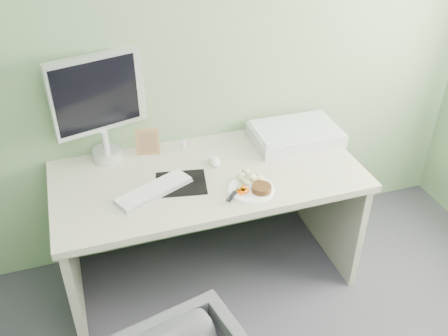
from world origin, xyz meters
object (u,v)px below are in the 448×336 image
object	(u,v)px
desk	(209,201)
scanner	(295,134)
plate	(251,189)
monitor	(99,103)

from	to	relation	value
desk	scanner	size ratio (longest dim) A/B	3.26
plate	monitor	world-z (taller)	monitor
scanner	monitor	xyz separation A→B (m)	(-1.05, 0.15, 0.29)
plate	scanner	xyz separation A→B (m)	(0.41, 0.37, 0.03)
monitor	plate	bearing A→B (deg)	-54.68
desk	scanner	bearing A→B (deg)	16.27
desk	monitor	size ratio (longest dim) A/B	2.73
scanner	monitor	world-z (taller)	monitor
plate	monitor	distance (m)	0.89
desk	plate	world-z (taller)	plate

